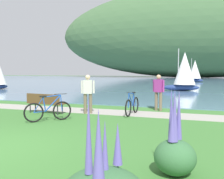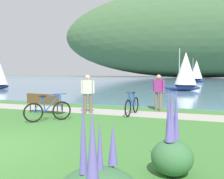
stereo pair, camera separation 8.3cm
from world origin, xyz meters
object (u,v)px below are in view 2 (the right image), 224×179
(person_at_shoreline, at_px, (159,90))
(sailboat_mid_bay, at_px, (185,71))
(bicycle_leaning_near_bench, at_px, (132,106))
(person_on_the_grass, at_px, (88,91))
(sailboat_nearest_to_shore, at_px, (196,71))
(bicycle_beside_path, at_px, (48,111))
(park_bench_near_camera, at_px, (45,102))

(person_at_shoreline, distance_m, sailboat_mid_bay, 12.81)
(bicycle_leaning_near_bench, height_order, person_on_the_grass, person_on_the_grass)
(bicycle_leaning_near_bench, relative_size, sailboat_nearest_to_shore, 0.42)
(bicycle_beside_path, height_order, person_on_the_grass, person_on_the_grass)
(bicycle_leaning_near_bench, height_order, bicycle_beside_path, same)
(person_at_shoreline, bearing_deg, bicycle_beside_path, -131.76)
(bicycle_beside_path, xyz_separation_m, sailboat_mid_bay, (3.94, 16.67, 1.53))
(person_at_shoreline, xyz_separation_m, sailboat_mid_bay, (0.46, 12.77, 0.95))
(person_at_shoreline, height_order, sailboat_nearest_to_shore, sailboat_nearest_to_shore)
(park_bench_near_camera, bearing_deg, sailboat_nearest_to_shore, 81.27)
(bicycle_leaning_near_bench, xyz_separation_m, bicycle_beside_path, (-2.59, -2.39, 0.00))
(bicycle_leaning_near_bench, bearing_deg, person_at_shoreline, 59.57)
(park_bench_near_camera, xyz_separation_m, bicycle_leaning_near_bench, (3.74, 0.95, -0.12))
(park_bench_near_camera, bearing_deg, bicycle_beside_path, -51.47)
(person_at_shoreline, xyz_separation_m, sailboat_nearest_to_shore, (1.05, 34.53, 1.03))
(park_bench_near_camera, height_order, sailboat_nearest_to_shore, sailboat_nearest_to_shore)
(park_bench_near_camera, xyz_separation_m, person_at_shoreline, (4.62, 2.46, 0.46))
(sailboat_mid_bay, bearing_deg, park_bench_near_camera, -108.45)
(bicycle_leaning_near_bench, bearing_deg, bicycle_beside_path, -137.36)
(sailboat_nearest_to_shore, xyz_separation_m, sailboat_mid_bay, (-0.60, -21.76, -0.08))
(park_bench_near_camera, bearing_deg, person_on_the_grass, 17.68)
(bicycle_leaning_near_bench, height_order, person_at_shoreline, person_at_shoreline)
(bicycle_beside_path, distance_m, person_at_shoreline, 5.26)
(sailboat_nearest_to_shore, bearing_deg, person_at_shoreline, -91.75)
(park_bench_near_camera, distance_m, bicycle_beside_path, 1.84)
(park_bench_near_camera, distance_m, bicycle_leaning_near_bench, 3.86)
(person_at_shoreline, height_order, sailboat_mid_bay, sailboat_mid_bay)
(bicycle_leaning_near_bench, bearing_deg, park_bench_near_camera, -165.70)
(park_bench_near_camera, distance_m, sailboat_mid_bay, 16.12)
(person_at_shoreline, relative_size, sailboat_nearest_to_shore, 0.41)
(bicycle_leaning_near_bench, xyz_separation_m, sailboat_nearest_to_shore, (1.94, 36.04, 1.61))
(person_on_the_grass, height_order, sailboat_nearest_to_shore, sailboat_nearest_to_shore)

